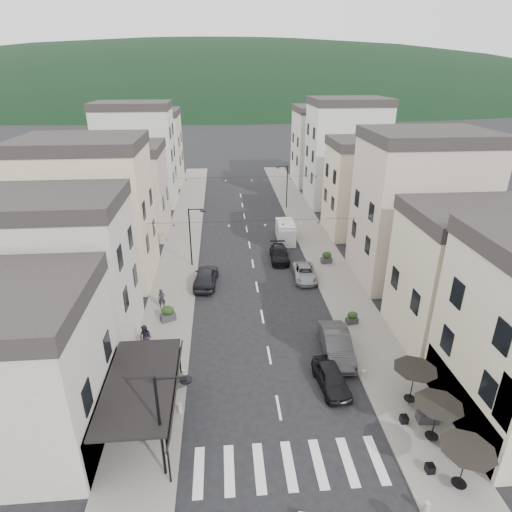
{
  "coord_description": "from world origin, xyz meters",
  "views": [
    {
      "loc": [
        -2.91,
        -13.08,
        18.34
      ],
      "look_at": [
        -0.17,
        20.07,
        3.5
      ],
      "focal_mm": 30.0,
      "sensor_mm": 36.0,
      "label": 1
    }
  ],
  "objects_px": {
    "parked_car_b": "(337,345)",
    "pedestrian_a": "(162,299)",
    "parked_car_a": "(331,378)",
    "parked_car_c": "(305,273)",
    "parked_car_d": "(279,254)",
    "parked_car_e": "(206,277)",
    "delivery_van": "(286,231)",
    "pedestrian_b": "(146,338)"
  },
  "relations": [
    {
      "from": "parked_car_a",
      "to": "parked_car_c",
      "type": "relative_size",
      "value": 0.92
    },
    {
      "from": "parked_car_a",
      "to": "pedestrian_b",
      "type": "xyz_separation_m",
      "value": [
        -11.99,
        4.72,
        0.39
      ]
    },
    {
      "from": "parked_car_c",
      "to": "pedestrian_b",
      "type": "distance_m",
      "value": 16.53
    },
    {
      "from": "parked_car_a",
      "to": "delivery_van",
      "type": "relative_size",
      "value": 0.84
    },
    {
      "from": "parked_car_d",
      "to": "parked_car_e",
      "type": "height_order",
      "value": "parked_car_e"
    },
    {
      "from": "parked_car_c",
      "to": "delivery_van",
      "type": "relative_size",
      "value": 0.91
    },
    {
      "from": "parked_car_a",
      "to": "pedestrian_a",
      "type": "distance_m",
      "value": 15.51
    },
    {
      "from": "parked_car_c",
      "to": "parked_car_d",
      "type": "xyz_separation_m",
      "value": [
        -1.8,
        4.43,
        0.05
      ]
    },
    {
      "from": "parked_car_b",
      "to": "pedestrian_a",
      "type": "xyz_separation_m",
      "value": [
        -12.68,
        7.24,
        0.1
      ]
    },
    {
      "from": "parked_car_a",
      "to": "parked_car_d",
      "type": "relative_size",
      "value": 0.88
    },
    {
      "from": "parked_car_a",
      "to": "pedestrian_b",
      "type": "height_order",
      "value": "pedestrian_b"
    },
    {
      "from": "parked_car_b",
      "to": "pedestrian_a",
      "type": "distance_m",
      "value": 14.6
    },
    {
      "from": "parked_car_a",
      "to": "parked_car_e",
      "type": "xyz_separation_m",
      "value": [
        -8.07,
        14.27,
        0.15
      ]
    },
    {
      "from": "parked_car_b",
      "to": "parked_car_e",
      "type": "distance_m",
      "value": 14.45
    },
    {
      "from": "parked_car_b",
      "to": "parked_car_c",
      "type": "distance_m",
      "value": 11.65
    },
    {
      "from": "parked_car_b",
      "to": "parked_car_d",
      "type": "distance_m",
      "value": 16.18
    },
    {
      "from": "delivery_van",
      "to": "pedestrian_a",
      "type": "relative_size",
      "value": 2.89
    },
    {
      "from": "parked_car_a",
      "to": "parked_car_b",
      "type": "xyz_separation_m",
      "value": [
        1.13,
        3.12,
        0.16
      ]
    },
    {
      "from": "pedestrian_a",
      "to": "pedestrian_b",
      "type": "xyz_separation_m",
      "value": [
        -0.44,
        -5.64,
        0.12
      ]
    },
    {
      "from": "delivery_van",
      "to": "pedestrian_a",
      "type": "height_order",
      "value": "delivery_van"
    },
    {
      "from": "parked_car_c",
      "to": "pedestrian_b",
      "type": "bearing_deg",
      "value": -139.32
    },
    {
      "from": "pedestrian_b",
      "to": "parked_car_e",
      "type": "bearing_deg",
      "value": 90.93
    },
    {
      "from": "parked_car_a",
      "to": "parked_car_b",
      "type": "relative_size",
      "value": 0.78
    },
    {
      "from": "parked_car_a",
      "to": "parked_car_b",
      "type": "distance_m",
      "value": 3.32
    },
    {
      "from": "parked_car_d",
      "to": "parked_car_c",
      "type": "bearing_deg",
      "value": -65.7
    },
    {
      "from": "parked_car_e",
      "to": "parked_car_b",
      "type": "bearing_deg",
      "value": 135.36
    },
    {
      "from": "parked_car_c",
      "to": "parked_car_d",
      "type": "relative_size",
      "value": 0.97
    },
    {
      "from": "parked_car_d",
      "to": "delivery_van",
      "type": "xyz_separation_m",
      "value": [
        1.4,
        5.31,
        0.46
      ]
    },
    {
      "from": "pedestrian_a",
      "to": "parked_car_a",
      "type": "bearing_deg",
      "value": -51.26
    },
    {
      "from": "parked_car_a",
      "to": "parked_car_c",
      "type": "height_order",
      "value": "parked_car_a"
    },
    {
      "from": "parked_car_b",
      "to": "parked_car_c",
      "type": "relative_size",
      "value": 1.17
    },
    {
      "from": "parked_car_e",
      "to": "pedestrian_b",
      "type": "relative_size",
      "value": 2.58
    },
    {
      "from": "delivery_van",
      "to": "pedestrian_b",
      "type": "relative_size",
      "value": 2.52
    },
    {
      "from": "delivery_van",
      "to": "parked_car_a",
      "type": "bearing_deg",
      "value": -89.44
    },
    {
      "from": "parked_car_a",
      "to": "delivery_van",
      "type": "bearing_deg",
      "value": 82.51
    },
    {
      "from": "parked_car_c",
      "to": "pedestrian_b",
      "type": "xyz_separation_m",
      "value": [
        -13.12,
        -10.05,
        0.46
      ]
    },
    {
      "from": "parked_car_a",
      "to": "parked_car_b",
      "type": "height_order",
      "value": "parked_car_b"
    },
    {
      "from": "parked_car_b",
      "to": "pedestrian_b",
      "type": "height_order",
      "value": "pedestrian_b"
    },
    {
      "from": "parked_car_b",
      "to": "parked_car_d",
      "type": "xyz_separation_m",
      "value": [
        -1.8,
        16.08,
        -0.19
      ]
    },
    {
      "from": "delivery_van",
      "to": "pedestrian_b",
      "type": "height_order",
      "value": "delivery_van"
    },
    {
      "from": "parked_car_b",
      "to": "parked_car_d",
      "type": "bearing_deg",
      "value": 99.58
    },
    {
      "from": "parked_car_c",
      "to": "pedestrian_b",
      "type": "relative_size",
      "value": 2.3
    }
  ]
}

